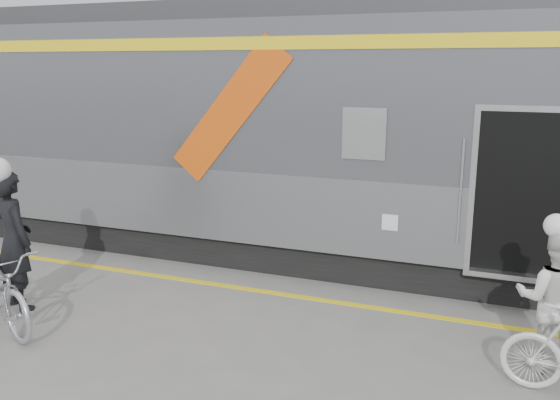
% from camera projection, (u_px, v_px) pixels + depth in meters
% --- Properties ---
extents(ground, '(90.00, 90.00, 0.00)m').
position_uv_depth(ground, '(234.00, 370.00, 6.29)').
color(ground, slate).
rests_on(ground, ground).
extents(train, '(24.00, 3.17, 4.10)m').
position_uv_depth(train, '(374.00, 135.00, 9.45)').
color(train, black).
rests_on(train, ground).
extents(safety_strip, '(24.00, 0.12, 0.01)m').
position_uv_depth(safety_strip, '(301.00, 297.00, 8.24)').
color(safety_strip, yellow).
rests_on(safety_strip, ground).
extents(man, '(0.80, 0.67, 1.86)m').
position_uv_depth(man, '(14.00, 240.00, 7.70)').
color(man, black).
rests_on(man, ground).
extents(woman, '(0.80, 0.65, 1.55)m').
position_uv_depth(woman, '(553.00, 300.00, 6.15)').
color(woman, silver).
rests_on(woman, ground).
extents(helmet_man, '(0.32, 0.32, 0.32)m').
position_uv_depth(helmet_man, '(5.00, 158.00, 7.45)').
color(helmet_man, white).
rests_on(helmet_man, man).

